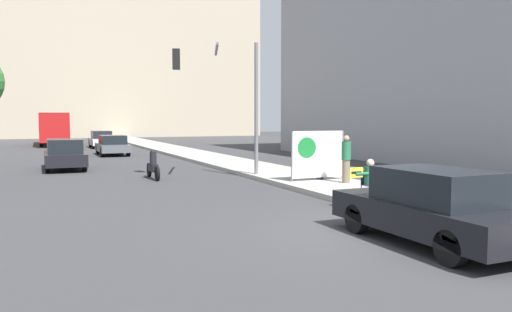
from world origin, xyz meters
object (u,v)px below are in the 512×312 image
pedestrian_behind (320,157)px  car_on_road_nearest (65,154)px  motorcycle_on_road (153,166)px  parked_car_curbside (430,207)px  jogger_on_sidewalk (346,159)px  seated_protester (371,179)px  car_on_road_distant (101,139)px  traffic_light_pole (226,85)px  car_on_road_midblock (113,145)px  city_bus_on_road (53,127)px  protest_banner (317,154)px

pedestrian_behind → car_on_road_nearest: bearing=-72.9°
car_on_road_nearest → motorcycle_on_road: car_on_road_nearest is taller
parked_car_curbside → car_on_road_nearest: parked_car_curbside is taller
jogger_on_sidewalk → motorcycle_on_road: (-5.89, 5.47, -0.53)m
seated_protester → car_on_road_distant: bearing=119.5°
traffic_light_pole → car_on_road_nearest: bearing=131.7°
parked_car_curbside → car_on_road_nearest: bearing=107.5°
traffic_light_pole → car_on_road_midblock: size_ratio=1.21×
jogger_on_sidewalk → city_bus_on_road: bearing=-70.6°
protest_banner → parked_car_curbside: protest_banner is taller
traffic_light_pole → parked_car_curbside: size_ratio=1.25×
traffic_light_pole → car_on_road_nearest: traffic_light_pole is taller
city_bus_on_road → motorcycle_on_road: size_ratio=4.86×
jogger_on_sidewalk → pedestrian_behind: jogger_on_sidewalk is taller
pedestrian_behind → parked_car_curbside: bearing=47.5°
pedestrian_behind → traffic_light_pole: 5.04m
seated_protester → motorcycle_on_road: 10.13m
parked_car_curbside → car_on_road_nearest: 19.78m
car_on_road_nearest → city_bus_on_road: 25.12m
seated_protester → car_on_road_nearest: bearing=139.8°
traffic_light_pole → car_on_road_midblock: bearing=99.1°
motorcycle_on_road → pedestrian_behind: bearing=-35.9°
traffic_light_pole → motorcycle_on_road: (-2.86, 1.05, -3.40)m
traffic_light_pole → city_bus_on_road: traffic_light_pole is taller
jogger_on_sidewalk → city_bus_on_road: 37.42m
car_on_road_distant → motorcycle_on_road: 24.26m
parked_car_curbside → pedestrian_behind: bearing=72.4°
parked_car_curbside → car_on_road_distant: bearing=93.3°
car_on_road_nearest → motorcycle_on_road: (3.19, -5.74, -0.22)m
city_bus_on_road → car_on_road_midblock: bearing=-78.1°
car_on_road_distant → city_bus_on_road: (-3.70, 6.60, 1.03)m
traffic_light_pole → parked_car_curbside: traffic_light_pole is taller
pedestrian_behind → city_bus_on_road: (-8.71, 34.93, 0.74)m
city_bus_on_road → motorcycle_on_road: bearing=-84.3°
jogger_on_sidewalk → car_on_road_nearest: size_ratio=0.37×
seated_protester → city_bus_on_road: bearing=123.7°
protest_banner → car_on_road_nearest: protest_banner is taller
seated_protester → motorcycle_on_road: seated_protester is taller
protest_banner → parked_car_curbside: bearing=-106.4°
car_on_road_midblock → parked_car_curbside: bearing=-85.0°
pedestrian_behind → seated_protester: bearing=50.0°
seated_protester → car_on_road_nearest: car_on_road_nearest is taller
jogger_on_sidewalk → motorcycle_on_road: size_ratio=0.78×
jogger_on_sidewalk → car_on_road_nearest: jogger_on_sidewalk is taller
jogger_on_sidewalk → parked_car_curbside: size_ratio=0.39×
car_on_road_midblock → city_bus_on_road: bearing=101.9°
pedestrian_behind → jogger_on_sidewalk: bearing=75.7°
traffic_light_pole → car_on_road_midblock: 16.37m
car_on_road_distant → motorcycle_on_road: bearing=-91.5°
parked_car_curbside → traffic_light_pole: bearing=89.5°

